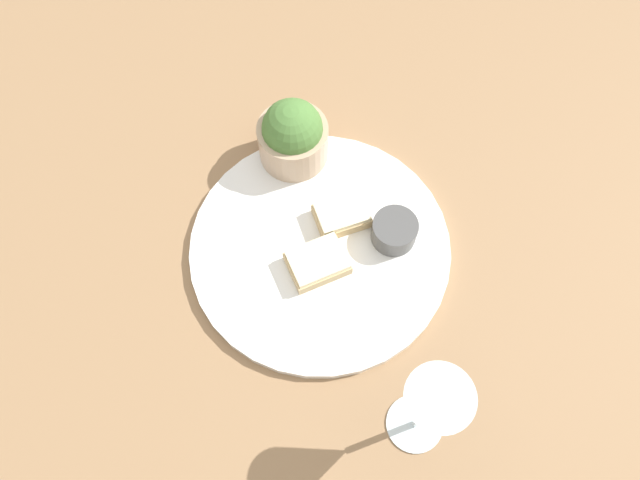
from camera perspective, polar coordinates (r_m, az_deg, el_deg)
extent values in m
plane|color=#93704C|center=(0.87, 0.00, -0.92)|extent=(4.00, 4.00, 0.00)
cylinder|color=white|center=(0.86, 0.00, -0.74)|extent=(0.36, 0.36, 0.01)
cylinder|color=tan|center=(0.90, -2.46, 8.99)|extent=(0.10, 0.10, 0.06)
sphere|color=#4C7A38|center=(0.88, -2.55, 10.11)|extent=(0.09, 0.09, 0.09)
cylinder|color=#4C4C4C|center=(0.85, 6.81, 0.83)|extent=(0.06, 0.06, 0.04)
cylinder|color=tan|center=(0.84, 6.90, 1.20)|extent=(0.05, 0.05, 0.01)
cube|color=#D1B27F|center=(0.84, -0.23, -2.15)|extent=(0.08, 0.06, 0.02)
cube|color=beige|center=(0.82, -0.24, -1.81)|extent=(0.08, 0.06, 0.01)
cube|color=#D1B27F|center=(0.87, 1.99, 2.20)|extent=(0.08, 0.06, 0.02)
cube|color=beige|center=(0.85, 2.02, 2.59)|extent=(0.08, 0.06, 0.01)
cylinder|color=silver|center=(0.81, 8.64, -16.28)|extent=(0.07, 0.07, 0.01)
cylinder|color=silver|center=(0.77, 9.13, -15.79)|extent=(0.01, 0.01, 0.09)
cone|color=silver|center=(0.68, 10.26, -14.65)|extent=(0.07, 0.07, 0.09)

